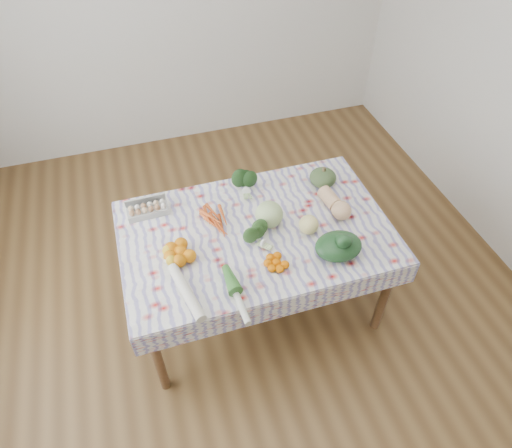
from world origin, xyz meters
name	(u,v)px	position (x,y,z in m)	size (l,w,h in m)	color
ground	(256,302)	(0.00, 0.00, 0.00)	(4.50, 4.50, 0.00)	brown
dining_table	(256,240)	(0.00, 0.00, 0.68)	(1.60, 1.00, 0.75)	brown
tablecloth	(256,231)	(0.00, 0.00, 0.76)	(1.66, 1.06, 0.01)	silver
egg_carton	(148,210)	(-0.61, 0.34, 0.80)	(0.26, 0.10, 0.07)	#A5A5A0
carrot_bunch	(216,220)	(-0.22, 0.14, 0.78)	(0.23, 0.21, 0.04)	#CE521E
kale_bunch	(245,183)	(0.04, 0.38, 0.83)	(0.15, 0.13, 0.13)	#183714
kabocha_squash	(323,178)	(0.56, 0.28, 0.82)	(0.18, 0.18, 0.12)	#3C532C
cabbage	(269,214)	(0.09, 0.03, 0.85)	(0.17, 0.17, 0.17)	#ABC87E
butternut_squash	(335,203)	(0.54, 0.03, 0.82)	(0.13, 0.27, 0.13)	tan
orange_cluster	(180,252)	(-0.48, -0.07, 0.80)	(0.25, 0.25, 0.08)	orange
broccoli	(257,238)	(-0.03, -0.10, 0.81)	(0.13, 0.13, 0.10)	#264C1C
mandarin_cluster	(277,262)	(0.03, -0.30, 0.79)	(0.17, 0.17, 0.05)	#D76300
grapefruit	(309,225)	(0.30, -0.10, 0.82)	(0.12, 0.12, 0.12)	#E8D980
spinach_bag	(338,246)	(0.40, -0.32, 0.82)	(0.28, 0.22, 0.12)	black
daikon	(186,292)	(-0.50, -0.35, 0.79)	(0.06, 0.06, 0.42)	silver
leek	(237,296)	(-0.25, -0.45, 0.78)	(0.04, 0.04, 0.37)	beige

